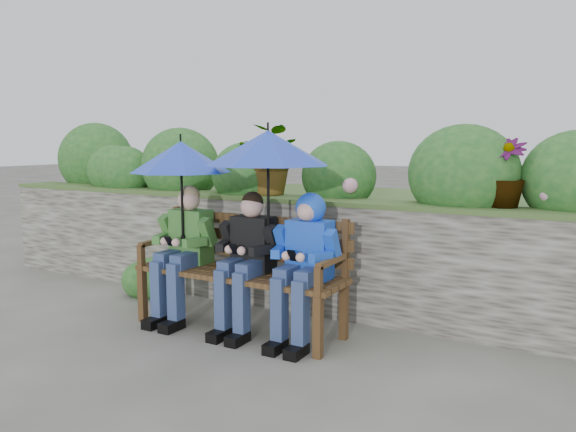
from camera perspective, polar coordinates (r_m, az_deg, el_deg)
The scene contains 8 objects.
ground at distance 4.60m, azimuth -0.63°, elevation -11.95°, with size 60.00×60.00×0.00m, color #56584C.
garden_backdrop at distance 5.87m, azimuth 6.83°, elevation -1.33°, with size 8.00×2.83×1.80m.
park_bench at distance 4.65m, azimuth -4.51°, elevation -4.85°, with size 1.80×0.53×0.95m.
boy_left at distance 4.89m, azimuth -10.56°, elevation -2.98°, with size 0.51×0.60×1.17m.
boy_middle at distance 4.51m, azimuth -4.21°, elevation -3.89°, with size 0.50×0.57×1.14m.
boy_right at distance 4.25m, azimuth 1.68°, elevation -3.92°, with size 0.50×0.61×1.15m.
umbrella_left at distance 4.80m, azimuth -10.82°, elevation 5.90°, with size 0.84×0.84×0.89m.
umbrella_right at distance 4.34m, azimuth -2.05°, elevation 6.92°, with size 0.98×0.98×0.96m.
Camera 1 is at (2.18, -3.75, 1.54)m, focal length 35.00 mm.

